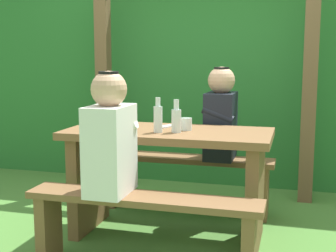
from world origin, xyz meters
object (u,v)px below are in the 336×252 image
(bench_near, at_px, (143,217))
(bench_far, at_px, (186,172))
(drinking_glass, at_px, (186,124))
(picnic_table, at_px, (168,165))
(person_black_coat, at_px, (221,117))
(bottle_right, at_px, (158,118))
(cell_phone, at_px, (167,126))
(bottle_left, at_px, (176,119))
(person_white_shirt, at_px, (110,138))

(bench_near, relative_size, bench_far, 1.00)
(bench_far, relative_size, drinking_glass, 16.58)
(bench_near, height_order, drinking_glass, drinking_glass)
(picnic_table, xyz_separation_m, person_black_coat, (0.27, 0.55, 0.28))
(bench_far, relative_size, bottle_right, 6.00)
(picnic_table, relative_size, bottle_right, 6.00)
(bottle_right, bearing_deg, cell_phone, 91.26)
(cell_phone, bearing_deg, person_black_coat, 81.33)
(bench_far, bearing_deg, picnic_table, -90.00)
(picnic_table, distance_m, drinking_glass, 0.31)
(bottle_right, height_order, cell_phone, bottle_right)
(picnic_table, relative_size, bench_near, 1.00)
(picnic_table, xyz_separation_m, bench_far, (0.00, 0.55, -0.19))
(drinking_glass, relative_size, bottle_left, 0.38)
(person_white_shirt, bearing_deg, bottle_left, 59.42)
(bottle_right, bearing_deg, bench_near, -85.05)
(person_black_coat, height_order, drinking_glass, person_black_coat)
(person_black_coat, relative_size, drinking_glass, 8.52)
(drinking_glass, height_order, cell_phone, drinking_glass)
(bottle_left, bearing_deg, cell_phone, 119.59)
(bench_near, bearing_deg, picnic_table, 90.00)
(bench_far, bearing_deg, cell_phone, -96.02)
(bench_far, xyz_separation_m, drinking_glass, (0.12, -0.52, 0.47))
(cell_phone, bearing_deg, bench_far, 113.03)
(person_white_shirt, bearing_deg, bench_near, -0.96)
(person_white_shirt, distance_m, cell_phone, 0.70)
(bench_far, height_order, person_white_shirt, person_white_shirt)
(bench_far, distance_m, drinking_glass, 0.71)
(picnic_table, height_order, bottle_left, bottle_left)
(bench_near, bearing_deg, bottle_right, 94.95)
(drinking_glass, distance_m, bottle_left, 0.13)
(bench_far, xyz_separation_m, person_white_shirt, (-0.20, -1.10, 0.46))
(person_black_coat, xyz_separation_m, bottle_right, (-0.31, -0.66, 0.07))
(bench_near, distance_m, drinking_glass, 0.76)
(person_black_coat, bearing_deg, person_white_shirt, -113.34)
(picnic_table, height_order, bottle_right, bottle_right)
(picnic_table, bearing_deg, person_white_shirt, -109.90)
(person_white_shirt, xyz_separation_m, cell_phone, (0.15, 0.68, -0.03))
(person_white_shirt, bearing_deg, person_black_coat, 66.66)
(bench_near, distance_m, bottle_left, 0.71)
(person_black_coat, xyz_separation_m, drinking_glass, (-0.15, -0.52, 0.01))
(person_black_coat, bearing_deg, picnic_table, -116.60)
(bench_near, relative_size, bottle_left, 6.38)
(bench_far, bearing_deg, person_white_shirt, -100.23)
(picnic_table, height_order, bench_far, picnic_table)
(drinking_glass, relative_size, cell_phone, 0.60)
(bench_near, xyz_separation_m, bench_far, (0.00, 1.10, 0.00))
(picnic_table, xyz_separation_m, drinking_glass, (0.12, 0.03, 0.29))
(picnic_table, bearing_deg, bottle_right, -109.39)
(picnic_table, distance_m, bench_near, 0.58)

